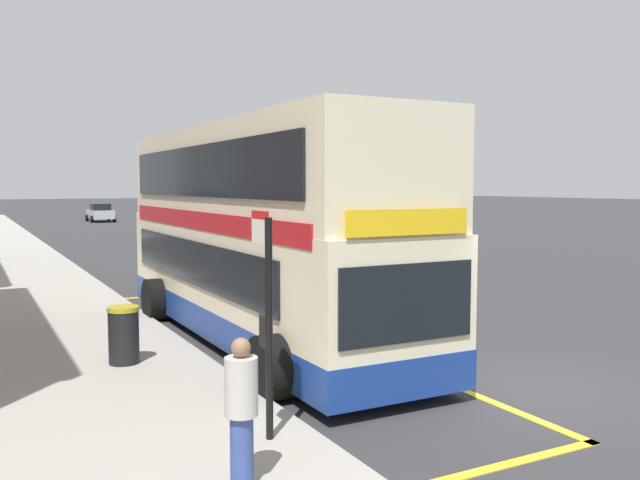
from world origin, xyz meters
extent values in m
plane|color=#333335|center=(0.00, 32.00, 0.00)|extent=(260.00, 260.00, 0.00)
cube|color=beige|center=(-2.45, 5.10, 1.35)|extent=(2.50, 10.74, 2.30)
cube|color=beige|center=(-2.45, 5.10, 3.45)|extent=(2.47, 10.53, 1.90)
cube|color=navy|center=(-2.45, 5.10, 0.50)|extent=(2.52, 10.76, 0.60)
cube|color=#B2191E|center=(-2.45, 5.10, 2.52)|extent=(2.53, 9.88, 0.36)
cube|color=black|center=(-3.72, 5.50, 1.65)|extent=(0.04, 8.59, 0.90)
cube|color=black|center=(-3.72, 5.10, 3.50)|extent=(0.04, 9.45, 1.00)
cube|color=black|center=(-2.45, -0.29, 1.60)|extent=(2.20, 0.04, 1.10)
cube|color=yellow|center=(-2.45, -0.29, 2.72)|extent=(2.00, 0.04, 0.36)
cylinder|color=black|center=(-3.79, 1.23, 0.50)|extent=(0.56, 1.00, 1.00)
cylinder|color=black|center=(-1.11, 1.23, 0.50)|extent=(0.56, 1.00, 1.00)
cylinder|color=black|center=(-3.79, 8.06, 0.50)|extent=(0.56, 1.00, 1.00)
cylinder|color=black|center=(-1.11, 8.06, 0.50)|extent=(0.56, 1.00, 1.00)
cube|color=yellow|center=(-3.92, 4.66, 0.01)|extent=(0.16, 13.86, 0.01)
cube|color=yellow|center=(-0.98, 4.66, 0.01)|extent=(0.16, 13.86, 0.01)
cube|color=yellow|center=(-2.45, -2.19, 0.01)|extent=(3.10, 0.16, 0.01)
cube|color=yellow|center=(-2.45, 11.50, 0.01)|extent=(3.10, 0.16, 0.01)
cylinder|color=black|center=(-4.63, -0.50, 1.49)|extent=(0.09, 0.09, 2.70)
cube|color=silver|center=(-4.63, -0.24, 2.66)|extent=(0.05, 0.42, 0.30)
cube|color=red|center=(-4.63, -0.24, 2.86)|extent=(0.05, 0.42, 0.10)
cube|color=black|center=(-4.63, -0.40, 1.44)|extent=(0.06, 0.28, 0.40)
cube|color=maroon|center=(3.04, 31.93, 0.66)|extent=(1.76, 4.20, 0.72)
cube|color=black|center=(3.04, 31.83, 1.32)|extent=(1.52, 1.90, 0.60)
cylinder|color=black|center=(2.10, 33.24, 0.30)|extent=(0.22, 0.60, 0.60)
cylinder|color=black|center=(3.97, 33.24, 0.30)|extent=(0.22, 0.60, 0.60)
cylinder|color=black|center=(2.10, 30.63, 0.30)|extent=(0.22, 0.60, 0.60)
cylinder|color=black|center=(3.97, 30.63, 0.30)|extent=(0.22, 0.60, 0.60)
cube|color=#B2B5BA|center=(2.95, 53.87, 0.66)|extent=(1.76, 4.20, 0.72)
cube|color=black|center=(2.95, 53.77, 1.32)|extent=(1.52, 1.90, 0.60)
cylinder|color=black|center=(2.02, 55.17, 0.30)|extent=(0.22, 0.60, 0.60)
cylinder|color=black|center=(3.89, 55.17, 0.30)|extent=(0.22, 0.60, 0.60)
cylinder|color=black|center=(2.02, 52.57, 0.30)|extent=(0.22, 0.60, 0.60)
cylinder|color=black|center=(3.89, 52.57, 0.30)|extent=(0.22, 0.60, 0.60)
cylinder|color=#33478C|center=(-5.41, -1.58, 0.52)|extent=(0.24, 0.24, 0.76)
cylinder|color=#B7B2AD|center=(-5.41, -1.58, 1.19)|extent=(0.34, 0.34, 0.60)
sphere|color=#8C664C|center=(-5.41, -1.58, 1.59)|extent=(0.20, 0.20, 0.20)
cylinder|color=black|center=(-5.45, 3.90, 0.60)|extent=(0.52, 0.52, 0.91)
cylinder|color=#A5991E|center=(-5.45, 3.90, 1.09)|extent=(0.54, 0.54, 0.08)
camera|label=1|loc=(-7.84, -7.84, 3.22)|focal=37.89mm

